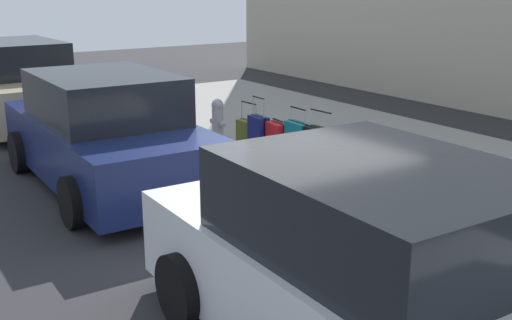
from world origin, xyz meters
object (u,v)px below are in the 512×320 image
Objects in this scene: suitcase_silver_4 at (379,174)px; suitcase_maroon_5 at (349,169)px; suitcase_olive_3 at (409,187)px; parked_car_white_0 at (376,275)px; fire_hydrant at (218,119)px; suitcase_red_1 at (476,211)px; parked_car_beige_2 at (16,85)px; suitcase_black_6 at (320,154)px; suitcase_olive_10 at (249,135)px; suitcase_navy_2 at (441,195)px; parked_car_navy_1 at (107,134)px; suitcase_navy_9 at (258,137)px; suitcase_red_8 at (278,143)px; suitcase_teal_7 at (298,147)px; bollard_post at (190,111)px.

suitcase_silver_4 is 1.58× the size of suitcase_maroon_5.
parked_car_white_0 is (-1.93, 2.45, 0.30)m from suitcase_olive_3.
fire_hydrant is at bearing -20.63° from parked_car_white_0.
suitcase_red_1 is 9.86m from parked_car_beige_2.
suitcase_black_6 is 1.23× the size of suitcase_olive_10.
suitcase_black_6 is at bearing 179.95° from fire_hydrant.
suitcase_red_1 is at bearing -179.34° from suitcase_navy_2.
suitcase_black_6 reaches higher than suitcase_olive_10.
suitcase_red_1 is 0.22× the size of parked_car_navy_1.
fire_hydrant is at bearing -3.06° from suitcase_navy_9.
fire_hydrant is at bearing 0.75° from suitcase_olive_3.
suitcase_olive_3 is 1.62m from suitcase_black_6.
suitcase_red_8 is at bearing 0.82° from suitcase_navy_2.
suitcase_navy_2 is at bearing 178.85° from suitcase_maroon_5.
suitcase_red_1 is 1.36× the size of suitcase_red_8.
suitcase_red_8 is 0.16× the size of parked_car_navy_1.
parked_car_navy_1 is (1.34, 2.40, 0.25)m from suitcase_teal_7.
parked_car_beige_2 is (9.06, 2.43, 0.28)m from suitcase_navy_2.
suitcase_teal_7 is at bearing 3.29° from suitcase_maroon_5.
fire_hydrant is (0.91, 0.06, 0.13)m from suitcase_olive_10.
parked_car_beige_2 reaches higher than suitcase_olive_3.
parked_car_white_0 is at bearing 145.99° from suitcase_black_6.
suitcase_olive_10 is at bearing 0.17° from suitcase_silver_4.
fire_hydrant is at bearing 0.41° from suitcase_red_1.
suitcase_olive_10 is 2.48m from parked_car_navy_1.
parked_car_white_0 is at bearing 149.46° from suitcase_teal_7.
suitcase_teal_7 reaches higher than suitcase_olive_3.
suitcase_black_6 is 0.23× the size of parked_car_white_0.
parked_car_navy_1 reaches higher than suitcase_navy_9.
suitcase_red_1 is at bearing 179.28° from suitcase_maroon_5.
suitcase_olive_10 is at bearing -88.93° from parked_car_navy_1.
suitcase_silver_4 is 1.39× the size of suitcase_red_8.
bollard_post is 0.19× the size of parked_car_navy_1.
parked_car_white_0 is at bearing 159.37° from fire_hydrant.
suitcase_black_6 reaches higher than suitcase_red_1.
suitcase_teal_7 is 2.30m from fire_hydrant.
suitcase_red_1 is at bearing -165.70° from parked_car_beige_2.
parked_car_white_0 reaches higher than suitcase_olive_3.
suitcase_black_6 is 1.19× the size of bollard_post.
suitcase_maroon_5 is at bearing -0.72° from suitcase_red_1.
parked_car_navy_1 is (0.87, 2.38, 0.30)m from suitcase_red_8.
parked_car_beige_2 is at bearing 20.47° from suitcase_teal_7.
suitcase_olive_10 is (2.99, 0.01, -0.09)m from suitcase_silver_4.
suitcase_silver_4 is 1.20× the size of suitcase_olive_10.
suitcase_red_8 is (1.53, 0.08, 0.04)m from suitcase_maroon_5.
parked_car_navy_1 is at bearing 69.86° from suitcase_red_8.
suitcase_navy_9 is 6.00m from parked_car_beige_2.
suitcase_red_8 is 0.83× the size of bollard_post.
suitcase_silver_4 is 1.16× the size of bollard_post.
parked_car_navy_1 is at bearing 28.63° from suitcase_red_1.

